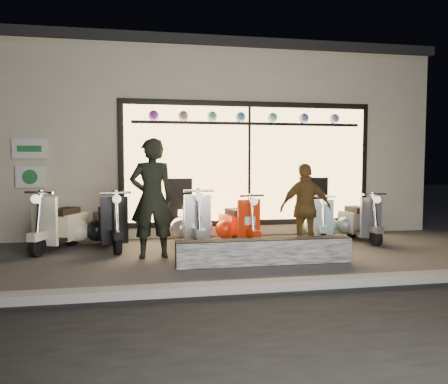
# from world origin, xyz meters

# --- Properties ---
(ground) EXTENTS (40.00, 40.00, 0.00)m
(ground) POSITION_xyz_m (0.00, 0.00, 0.00)
(ground) COLOR #383533
(ground) RESTS_ON ground
(kerb) EXTENTS (40.00, 0.25, 0.12)m
(kerb) POSITION_xyz_m (0.00, -2.00, 0.06)
(kerb) COLOR slate
(kerb) RESTS_ON ground
(shop_building) EXTENTS (10.20, 6.23, 4.20)m
(shop_building) POSITION_xyz_m (0.00, 4.98, 2.10)
(shop_building) COLOR beige
(shop_building) RESTS_ON ground
(graffiti_barrier) EXTENTS (2.76, 0.28, 0.40)m
(graffiti_barrier) POSITION_xyz_m (0.43, -0.65, 0.20)
(graffiti_barrier) COLOR black
(graffiti_barrier) RESTS_ON ground
(scooter_silver) EXTENTS (0.51, 1.48, 1.06)m
(scooter_silver) POSITION_xyz_m (-0.50, 1.14, 0.43)
(scooter_silver) COLOR black
(scooter_silver) RESTS_ON ground
(scooter_red) EXTENTS (0.62, 1.36, 0.97)m
(scooter_red) POSITION_xyz_m (0.35, 1.04, 0.39)
(scooter_red) COLOR black
(scooter_red) RESTS_ON ground
(scooter_black) EXTENTS (0.71, 1.46, 1.04)m
(scooter_black) POSITION_xyz_m (-2.07, 1.22, 0.42)
(scooter_black) COLOR black
(scooter_black) RESTS_ON ground
(scooter_cream) EXTENTS (0.86, 1.44, 1.05)m
(scooter_cream) POSITION_xyz_m (-2.88, 1.25, 0.42)
(scooter_cream) COLOR black
(scooter_cream) RESTS_ON ground
(scooter_blue) EXTENTS (0.67, 1.26, 0.90)m
(scooter_blue) POSITION_xyz_m (2.20, 1.36, 0.36)
(scooter_blue) COLOR black
(scooter_blue) RESTS_ON ground
(scooter_grey) EXTENTS (0.45, 1.33, 0.96)m
(scooter_grey) POSITION_xyz_m (2.88, 1.10, 0.38)
(scooter_grey) COLOR black
(scooter_grey) RESTS_ON ground
(man) EXTENTS (0.76, 0.54, 1.98)m
(man) POSITION_xyz_m (-1.28, 0.15, 0.99)
(man) COLOR black
(man) RESTS_ON ground
(woman) EXTENTS (0.93, 0.41, 1.57)m
(woman) POSITION_xyz_m (1.36, 0.04, 0.78)
(woman) COLOR brown
(woman) RESTS_ON ground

